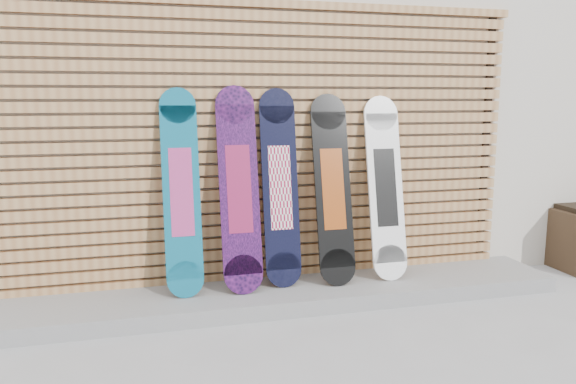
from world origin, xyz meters
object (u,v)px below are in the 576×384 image
at_px(snowboard_2, 280,188).
at_px(snowboard_3, 333,189).
at_px(snowboard_1, 239,189).
at_px(snowboard_0, 181,192).
at_px(snowboard_4, 385,188).

xyz_separation_m(snowboard_2, snowboard_3, (0.42, -0.04, -0.02)).
bearing_deg(snowboard_1, snowboard_2, 6.42).
xyz_separation_m(snowboard_0, snowboard_2, (0.75, 0.02, -0.00)).
bearing_deg(snowboard_0, snowboard_1, -2.45).
xyz_separation_m(snowboard_0, snowboard_3, (1.17, -0.02, -0.02)).
bearing_deg(snowboard_2, snowboard_4, -1.86).
distance_m(snowboard_0, snowboard_1, 0.42).
relative_size(snowboard_0, snowboard_2, 1.00).
bearing_deg(snowboard_2, snowboard_1, -173.58).
distance_m(snowboard_3, snowboard_4, 0.45).
distance_m(snowboard_1, snowboard_2, 0.33).
relative_size(snowboard_0, snowboard_3, 1.03).
bearing_deg(snowboard_4, snowboard_0, 179.66).
distance_m(snowboard_1, snowboard_3, 0.74).
height_order(snowboard_0, snowboard_3, snowboard_0).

